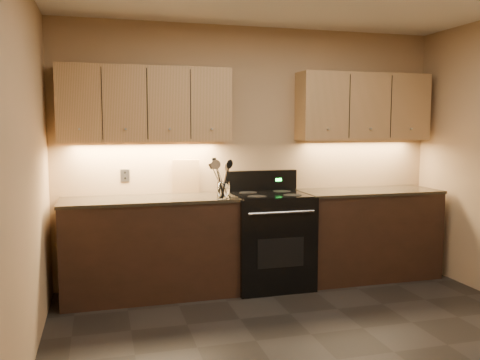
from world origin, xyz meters
name	(u,v)px	position (x,y,z in m)	size (l,w,h in m)	color
floor	(337,360)	(0.00, 0.00, 0.00)	(4.00, 4.00, 0.00)	black
wall_back	(253,155)	(0.00, 2.00, 1.30)	(4.00, 0.04, 2.60)	#997E5A
wall_left	(13,180)	(-2.00, 0.00, 1.30)	(0.04, 4.00, 2.60)	#997E5A
counter_left	(150,247)	(-1.10, 1.70, 0.47)	(1.62, 0.62, 0.93)	black
counter_right	(367,233)	(1.18, 1.70, 0.47)	(1.46, 0.62, 0.93)	black
stove	(269,239)	(0.08, 1.68, 0.48)	(0.76, 0.68, 1.14)	black
upper_cab_left	(146,104)	(-1.10, 1.85, 1.80)	(1.60, 0.30, 0.70)	tan
upper_cab_right	(363,107)	(1.18, 1.85, 1.80)	(1.44, 0.30, 0.70)	tan
outlet_plate	(125,175)	(-1.30, 1.99, 1.12)	(0.09, 0.01, 0.12)	#B2B5BA
utensil_crock	(224,190)	(-0.42, 1.56, 1.00)	(0.15, 0.15, 0.15)	white
cutting_board	(186,176)	(-0.71, 1.97, 1.10)	(0.27, 0.02, 0.34)	tan
wooden_spoon	(221,179)	(-0.45, 1.55, 1.11)	(0.06, 0.06, 0.32)	tan
black_spoon	(222,177)	(-0.43, 1.57, 1.12)	(0.06, 0.06, 0.35)	black
black_turner	(224,176)	(-0.42, 1.54, 1.14)	(0.08, 0.08, 0.38)	black
steel_spatula	(225,177)	(-0.40, 1.56, 1.12)	(0.08, 0.08, 0.35)	silver
steel_skimmer	(227,178)	(-0.39, 1.55, 1.11)	(0.09, 0.09, 0.33)	silver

